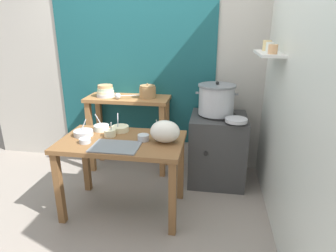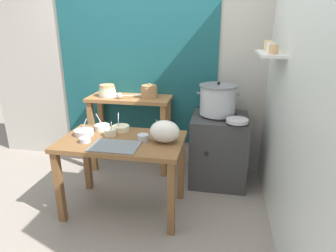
{
  "view_description": "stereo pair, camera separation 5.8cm",
  "coord_description": "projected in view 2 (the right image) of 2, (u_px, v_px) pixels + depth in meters",
  "views": [
    {
      "loc": [
        0.79,
        -2.35,
        1.69
      ],
      "look_at": [
        0.39,
        0.13,
        0.82
      ],
      "focal_mm": 31.3,
      "sensor_mm": 36.0,
      "label": 1
    },
    {
      "loc": [
        0.85,
        -2.34,
        1.69
      ],
      "look_at": [
        0.39,
        0.13,
        0.82
      ],
      "focal_mm": 31.3,
      "sensor_mm": 36.0,
      "label": 2
    }
  ],
  "objects": [
    {
      "name": "serving_tray",
      "position": [
        115.0,
        146.0,
        2.46
      ],
      "size": [
        0.4,
        0.28,
        0.01
      ],
      "primitive_type": "cube",
      "color": "slate",
      "rests_on": "prep_table"
    },
    {
      "name": "wall_back",
      "position": [
        157.0,
        59.0,
        3.45
      ],
      "size": [
        4.4,
        0.12,
        2.6
      ],
      "color": "#B2ADA3",
      "rests_on": "ground"
    },
    {
      "name": "prep_bowl_6",
      "position": [
        110.0,
        132.0,
        2.69
      ],
      "size": [
        0.11,
        0.11,
        0.14
      ],
      "color": "beige",
      "rests_on": "prep_table"
    },
    {
      "name": "wide_pan",
      "position": [
        237.0,
        121.0,
        2.87
      ],
      "size": [
        0.22,
        0.22,
        0.04
      ],
      "primitive_type": "cylinder",
      "color": "#B7BABF",
      "rests_on": "stove_block"
    },
    {
      "name": "bowl_stack_enamel",
      "position": [
        107.0,
        91.0,
        3.39
      ],
      "size": [
        0.21,
        0.21,
        0.14
      ],
      "color": "#B7BABF",
      "rests_on": "back_shelf_table"
    },
    {
      "name": "steamer_pot",
      "position": [
        218.0,
        100.0,
        3.09
      ],
      "size": [
        0.44,
        0.4,
        0.35
      ],
      "color": "#B7BABF",
      "rests_on": "stove_block"
    },
    {
      "name": "prep_bowl_4",
      "position": [
        102.0,
        127.0,
        2.84
      ],
      "size": [
        0.15,
        0.15,
        0.17
      ],
      "color": "silver",
      "rests_on": "prep_table"
    },
    {
      "name": "prep_bowl_2",
      "position": [
        84.0,
        132.0,
        2.71
      ],
      "size": [
        0.18,
        0.18,
        0.15
      ],
      "color": "#B7BABF",
      "rests_on": "prep_table"
    },
    {
      "name": "prep_bowl_5",
      "position": [
        143.0,
        137.0,
        2.59
      ],
      "size": [
        0.1,
        0.1,
        0.05
      ],
      "color": "#B7BABF",
      "rests_on": "prep_table"
    },
    {
      "name": "prep_bowl_0",
      "position": [
        121.0,
        128.0,
        2.81
      ],
      "size": [
        0.16,
        0.16,
        0.17
      ],
      "color": "beige",
      "rests_on": "prep_table"
    },
    {
      "name": "prep_bowl_3",
      "position": [
        160.0,
        130.0,
        2.76
      ],
      "size": [
        0.1,
        0.1,
        0.13
      ],
      "color": "#B7BABF",
      "rests_on": "prep_table"
    },
    {
      "name": "ground_plane",
      "position": [
        126.0,
        206.0,
        2.87
      ],
      "size": [
        9.0,
        9.0,
        0.0
      ],
      "primitive_type": "plane",
      "color": "gray"
    },
    {
      "name": "stove_block",
      "position": [
        219.0,
        149.0,
        3.25
      ],
      "size": [
        0.6,
        0.61,
        0.78
      ],
      "color": "#383838",
      "rests_on": "ground"
    },
    {
      "name": "prep_bowl_1",
      "position": [
        85.0,
        140.0,
        2.55
      ],
      "size": [
        0.1,
        0.1,
        0.04
      ],
      "color": "#B7BABF",
      "rests_on": "prep_table"
    },
    {
      "name": "wall_right",
      "position": [
        290.0,
        75.0,
        2.39
      ],
      "size": [
        0.3,
        3.2,
        2.6
      ],
      "color": "silver",
      "rests_on": "ground"
    },
    {
      "name": "back_shelf_table",
      "position": [
        130.0,
        115.0,
        3.45
      ],
      "size": [
        0.96,
        0.4,
        0.9
      ],
      "color": "#9E6B3D",
      "rests_on": "ground"
    },
    {
      "name": "clay_pot",
      "position": [
        149.0,
        92.0,
        3.32
      ],
      "size": [
        0.19,
        0.19,
        0.17
      ],
      "color": "#A37A4C",
      "rests_on": "back_shelf_table"
    },
    {
      "name": "prep_table",
      "position": [
        122.0,
        151.0,
        2.65
      ],
      "size": [
        1.1,
        0.66,
        0.72
      ],
      "color": "brown",
      "rests_on": "ground"
    },
    {
      "name": "ladle",
      "position": [
        120.0,
        96.0,
        3.28
      ],
      "size": [
        0.28,
        0.12,
        0.07
      ],
      "color": "#B7BABF",
      "rests_on": "back_shelf_table"
    },
    {
      "name": "plastic_bag",
      "position": [
        165.0,
        131.0,
        2.52
      ],
      "size": [
        0.26,
        0.2,
        0.2
      ],
      "primitive_type": "ellipsoid",
      "color": "silver",
      "rests_on": "prep_table"
    }
  ]
}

